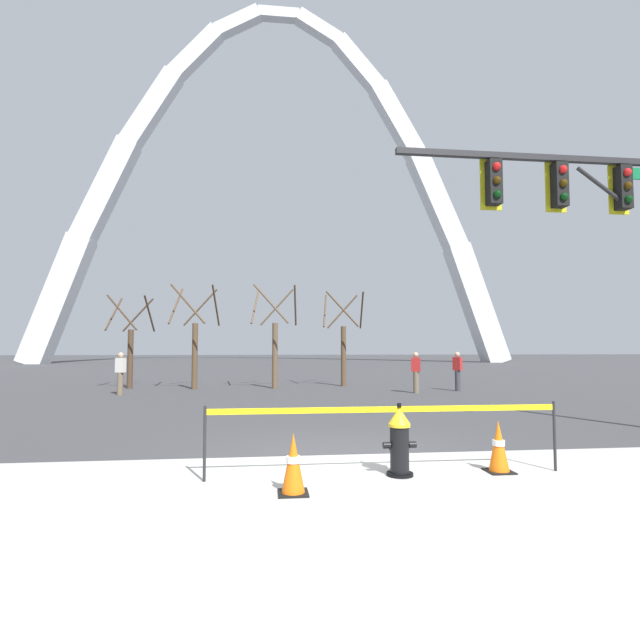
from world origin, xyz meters
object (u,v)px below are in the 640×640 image
traffic_cone_by_hydrant (499,447)px  traffic_signal_gantry (609,225)px  pedestrian_standing_center (458,371)px  pedestrian_walking_right (416,372)px  monument_arch (278,200)px  fire_hydrant (399,442)px  pedestrian_walking_left (120,373)px  traffic_cone_mid_sidewalk (293,464)px

traffic_cone_by_hydrant → traffic_signal_gantry: 5.89m
pedestrian_standing_center → pedestrian_walking_right: bearing=-159.5°
traffic_signal_gantry → monument_arch: 50.64m
monument_arch → fire_hydrant: bearing=-89.4°
fire_hydrant → pedestrian_walking_left: pedestrian_walking_left is taller
traffic_cone_by_hydrant → pedestrian_walking_left: 14.99m
pedestrian_walking_left → pedestrian_walking_right: 11.24m
fire_hydrant → pedestrian_walking_right: bearing=71.2°
fire_hydrant → pedestrian_walking_right: pedestrian_walking_right is taller
traffic_cone_mid_sidewalk → traffic_signal_gantry: traffic_signal_gantry is taller
monument_arch → traffic_cone_mid_sidewalk: bearing=-91.0°
monument_arch → pedestrian_standing_center: (6.55, -37.95, -18.74)m
pedestrian_walking_left → pedestrian_walking_right: same height
traffic_signal_gantry → pedestrian_walking_left: 16.15m
traffic_cone_by_hydrant → traffic_signal_gantry: size_ratio=0.11×
pedestrian_standing_center → pedestrian_walking_right: same height
traffic_signal_gantry → monument_arch: bearing=96.8°
fire_hydrant → pedestrian_walking_left: (-7.25, 12.22, 0.35)m
monument_arch → pedestrian_standing_center: bearing=-80.2°
pedestrian_walking_left → monument_arch: bearing=80.1°
monument_arch → pedestrian_standing_center: size_ratio=35.94×
traffic_signal_gantry → fire_hydrant: bearing=-154.6°
traffic_signal_gantry → pedestrian_walking_left: bearing=141.7°
fire_hydrant → traffic_signal_gantry: 6.83m
traffic_cone_by_hydrant → pedestrian_standing_center: 13.23m
pedestrian_walking_left → pedestrian_standing_center: bearing=0.9°
pedestrian_walking_right → pedestrian_walking_left: bearing=177.3°
monument_arch → pedestrian_standing_center: monument_arch is taller
traffic_cone_by_hydrant → monument_arch: 53.94m
pedestrian_walking_right → fire_hydrant: bearing=-108.8°
traffic_cone_mid_sidewalk → pedestrian_standing_center: (7.48, 13.10, 0.46)m
fire_hydrant → pedestrian_standing_center: bearing=64.3°
traffic_cone_by_hydrant → traffic_cone_mid_sidewalk: 3.01m
traffic_cone_mid_sidewalk → pedestrian_standing_center: size_ratio=0.46×
traffic_cone_mid_sidewalk → pedestrian_standing_center: 15.09m
fire_hydrant → pedestrian_walking_left: 14.21m
traffic_cone_mid_sidewalk → pedestrian_walking_right: pedestrian_walking_right is taller
traffic_cone_mid_sidewalk → pedestrian_walking_left: (-5.75, 12.89, 0.46)m
traffic_cone_by_hydrant → pedestrian_walking_left: bearing=125.4°
traffic_cone_by_hydrant → pedestrian_standing_center: bearing=69.9°
monument_arch → pedestrian_walking_right: bearing=-83.3°
traffic_cone_mid_sidewalk → monument_arch: bearing=89.0°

